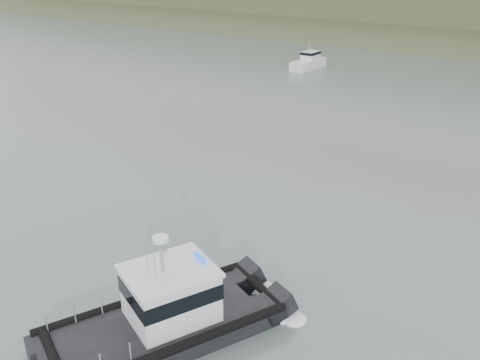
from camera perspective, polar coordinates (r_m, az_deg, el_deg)
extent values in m
plane|color=#52625E|center=(28.58, -6.67, -10.30)|extent=(400.00, 400.00, 0.00)
cube|color=black|center=(25.55, -9.50, -13.96)|extent=(5.62, 10.31, 1.17)
cube|color=black|center=(23.62, -6.93, -17.38)|extent=(5.62, 10.31, 1.17)
cube|color=black|center=(24.14, -9.44, -15.08)|extent=(7.41, 10.07, 0.24)
cube|color=silver|center=(23.68, -7.41, -12.04)|extent=(4.13, 4.42, 2.25)
cube|color=black|center=(23.45, -7.46, -11.23)|extent=(4.21, 4.50, 0.73)
cube|color=silver|center=(23.01, -7.57, -9.60)|extent=(4.39, 4.68, 0.16)
cylinder|color=#96989E|center=(22.50, -8.36, -8.08)|extent=(0.16, 0.16, 1.76)
cylinder|color=white|center=(22.08, -8.48, -6.24)|extent=(0.68, 0.68, 0.18)
cube|color=silver|center=(79.04, 7.28, 12.10)|extent=(2.53, 6.92, 1.37)
cube|color=silver|center=(79.32, 7.53, 12.97)|extent=(1.92, 2.80, 1.37)
cube|color=black|center=(79.24, 7.55, 13.29)|extent=(1.98, 2.86, 0.40)
cylinder|color=#96989E|center=(78.62, 7.37, 13.82)|extent=(0.09, 0.09, 1.37)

